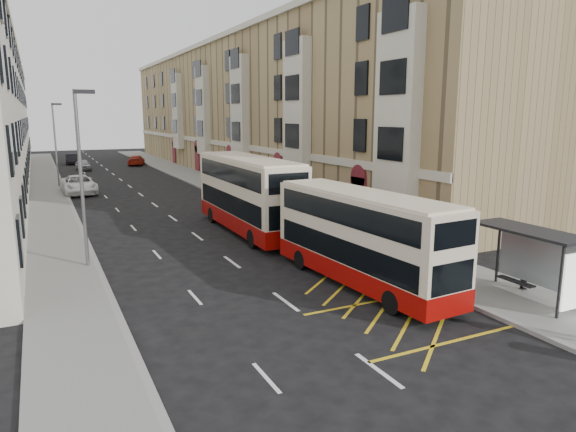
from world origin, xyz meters
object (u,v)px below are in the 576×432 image
street_lamp_near (82,169)px  white_van (79,185)px  street_lamp_far (56,140)px  car_red (136,160)px  car_silver (83,165)px  double_decker_front (362,238)px  bus_shelter (540,250)px  pedestrian_far (396,244)px  pedestrian_mid (530,266)px  double_decker_rear (248,195)px  car_dark (72,159)px

street_lamp_near → white_van: 25.23m
street_lamp_far → car_red: street_lamp_far is taller
car_silver → double_decker_front: bearing=-85.8°
bus_shelter → car_silver: (-11.21, 58.64, -1.44)m
pedestrian_far → car_red: 55.75m
street_lamp_far → car_red: bearing=61.7°
pedestrian_mid → car_red: size_ratio=0.38×
street_lamp_far → double_decker_rear: bearing=-70.2°
double_decker_front → double_decker_rear: size_ratio=0.87×
double_decker_rear → car_dark: 52.56m
white_van → car_silver: (2.05, 21.35, -0.13)m
double_decker_rear → pedestrian_mid: (6.23, -14.94, -1.27)m
double_decker_rear → car_red: double_decker_rear is taller
double_decker_front → car_silver: bearing=93.4°
double_decker_front → double_decker_rear: (-0.56, 11.26, 0.31)m
car_dark → car_silver: bearing=-82.4°
pedestrian_far → car_red: (-2.65, 55.68, -0.21)m
pedestrian_far → car_silver: (-10.04, 51.70, -0.21)m
double_decker_front → car_dark: bearing=93.0°
car_red → white_van: bearing=86.1°
double_decker_front → pedestrian_far: double_decker_front is taller
double_decker_front → car_dark: 63.79m
white_van → car_dark: size_ratio=1.31×
white_van → pedestrian_mid: bearing=-70.3°
white_van → double_decker_front: bearing=-77.0°
street_lamp_near → pedestrian_mid: street_lamp_near is taller
bus_shelter → pedestrian_far: size_ratio=2.79×
pedestrian_far → car_red: pedestrian_far is taller
car_dark → double_decker_front: bearing=-80.2°
pedestrian_far → bus_shelter: bearing=137.1°
bus_shelter → double_decker_front: (-4.64, 4.80, -0.12)m
street_lamp_far → car_silver: (3.48, 16.24, -3.94)m
bus_shelter → car_red: size_ratio=0.88×
street_lamp_near → street_lamp_far: size_ratio=1.00×
bus_shelter → car_silver: size_ratio=1.04×
street_lamp_near → double_decker_rear: (9.49, 3.67, -2.31)m
street_lamp_far → pedestrian_mid: street_lamp_far is taller
double_decker_rear → white_van: double_decker_rear is taller
car_dark → pedestrian_mid: bearing=-75.9°
street_lamp_near → car_dark: (2.74, 55.77, -3.88)m
car_dark → car_red: (8.13, -5.54, -0.05)m
pedestrian_mid → pedestrian_far: size_ratio=1.19×
double_decker_front → white_van: (-8.61, 32.49, -1.19)m
pedestrian_mid → car_dark: size_ratio=0.40×
bus_shelter → street_lamp_near: street_lamp_near is taller
street_lamp_far → double_decker_rear: 28.08m
white_van → pedestrian_far: bearing=-70.2°
street_lamp_far → double_decker_rear: (9.49, -26.33, -2.31)m
bus_shelter → car_dark: (-11.95, 68.16, -1.39)m
street_lamp_near → street_lamp_far: 30.00m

